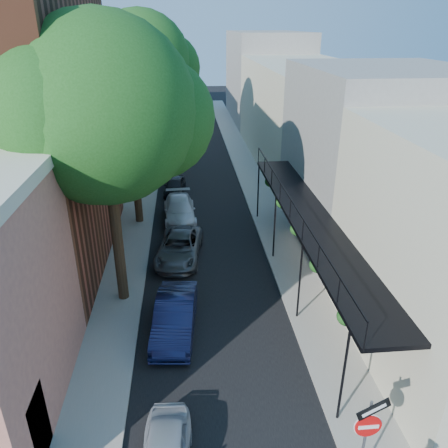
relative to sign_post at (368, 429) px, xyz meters
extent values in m
cube|color=black|center=(-3.16, 29.03, -2.03)|extent=(6.00, 64.00, 0.01)
cube|color=gray|center=(-7.16, 29.03, -1.98)|extent=(2.00, 64.00, 0.12)
cube|color=gray|center=(0.84, 29.03, -1.98)|extent=(2.00, 64.00, 0.12)
cube|color=beige|center=(-8.21, 1.53, -0.84)|extent=(0.10, 1.20, 2.20)
cube|color=gray|center=(-8.18, 13.03, 5.96)|extent=(0.06, 7.00, 4.00)
cube|color=gray|center=(-12.16, 25.03, 2.46)|extent=(8.00, 12.00, 9.00)
cube|color=#BDB79C|center=(-12.16, 39.03, 2.96)|extent=(8.00, 16.00, 10.00)
cube|color=tan|center=(-12.16, 53.03, 1.96)|extent=(8.00, 12.00, 8.00)
cube|color=gray|center=(5.84, 14.03, 2.46)|extent=(8.00, 10.00, 9.00)
cube|color=#BDB79C|center=(5.84, 29.03, 1.96)|extent=(8.00, 20.00, 8.00)
cube|color=gray|center=(5.84, 47.03, 2.96)|extent=(8.00, 16.00, 10.00)
cube|color=black|center=(1.04, 9.03, 1.46)|extent=(2.00, 16.00, 0.15)
cube|color=black|center=(0.09, 9.03, 2.34)|extent=(0.05, 16.00, 0.05)
cylinder|color=black|center=(0.14, 2.03, -0.23)|extent=(0.08, 0.08, 3.40)
cylinder|color=black|center=(0.14, 17.03, -0.23)|extent=(0.08, 0.08, 3.40)
sphere|color=#184614|center=(0.44, 3.03, 1.01)|extent=(0.60, 0.60, 0.60)
sphere|color=#184614|center=(0.44, 9.03, 1.01)|extent=(0.60, 0.60, 0.60)
sphere|color=#184614|center=(0.44, 15.03, 1.01)|extent=(0.60, 0.60, 0.60)
cylinder|color=#595B60|center=(-0.01, 0.03, -0.59)|extent=(0.07, 0.07, 2.90)
cylinder|color=red|center=(-0.01, -0.01, 0.11)|extent=(0.66, 0.04, 0.66)
cube|color=white|center=(-0.01, -0.04, 0.11)|extent=(0.50, 0.02, 0.10)
cylinder|color=white|center=(-0.01, 0.01, 0.11)|extent=(0.70, 0.02, 0.70)
cube|color=black|center=(0.04, -0.02, 0.66)|extent=(0.89, 0.15, 0.58)
cube|color=white|center=(0.04, -0.05, 0.66)|extent=(0.60, 0.10, 0.31)
cylinder|color=black|center=(-6.96, 9.03, 1.46)|extent=(0.44, 0.44, 7.00)
sphere|color=#184614|center=(-6.96, 9.03, 5.98)|extent=(6.80, 6.80, 6.80)
sphere|color=#184614|center=(-5.26, 10.05, 5.48)|extent=(4.76, 4.76, 4.76)
cylinder|color=black|center=(-6.96, 17.03, 1.11)|extent=(0.44, 0.44, 6.30)
sphere|color=#184614|center=(-6.96, 17.03, 5.16)|extent=(6.00, 6.00, 6.00)
sphere|color=#184614|center=(-5.46, 17.93, 4.66)|extent=(4.20, 4.20, 4.20)
cylinder|color=black|center=(-6.96, 26.03, 1.64)|extent=(0.44, 0.44, 7.35)
sphere|color=#184614|center=(-6.96, 26.03, 6.36)|extent=(7.00, 7.00, 7.00)
sphere|color=#184614|center=(-5.21, 27.08, 5.86)|extent=(4.90, 4.90, 4.90)
imported|color=#121639|center=(-4.72, 6.65, -1.34)|extent=(1.84, 4.32, 1.39)
imported|color=#505256|center=(-4.56, 12.43, -1.42)|extent=(2.64, 4.70, 1.24)
imported|color=silver|center=(-4.56, 17.20, -1.39)|extent=(2.03, 4.56, 1.30)
imported|color=black|center=(-4.90, 21.80, -1.47)|extent=(1.67, 3.44, 1.13)
imported|color=gray|center=(-5.68, 25.45, -1.48)|extent=(1.31, 3.42, 1.11)
camera|label=1|loc=(-4.09, -7.06, 8.80)|focal=35.00mm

